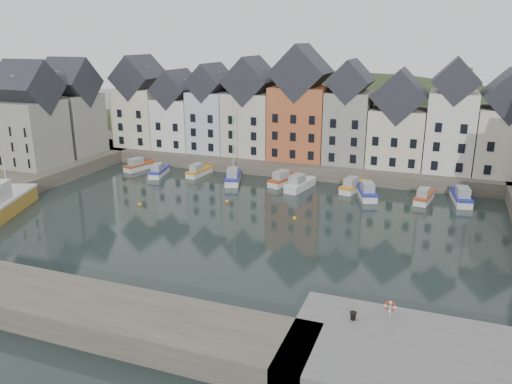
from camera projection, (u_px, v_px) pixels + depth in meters
The scene contains 21 objects.
ground at pixel (231, 227), 56.42m from camera, with size 260.00×260.00×0.00m, color black.
far_quay at pixel (302, 161), 82.98m from camera, with size 90.00×16.00×2.00m, color #524A3E.
left_quay at pixel (1, 181), 71.15m from camera, with size 14.00×54.00×2.00m, color #524A3E.
near_quay at pixel (431, 367), 30.89m from camera, with size 18.00×10.00×2.00m, color #60605E.
near_wall at pixel (8, 294), 39.77m from camera, with size 50.00×6.00×2.00m, color #524A3E.
hillside at pixel (331, 217), 111.86m from camera, with size 153.60×70.40×64.00m.
far_terrace at pixel (320, 116), 77.79m from camera, with size 72.37×8.16×17.78m.
left_terrace at pixel (53, 116), 77.89m from camera, with size 7.65×17.00×15.69m.
mooring_buoys at pixel (219, 208), 62.49m from camera, with size 20.50×5.50×0.50m.
boat_a at pixel (139, 166), 81.03m from camera, with size 3.27×6.06×2.22m.
boat_b at pixel (159, 171), 77.62m from camera, with size 3.04×6.04×2.22m.
boat_c at pixel (199, 171), 77.73m from camera, with size 2.27×5.73×2.15m.
boat_d at pixel (233, 177), 73.87m from camera, with size 3.96×6.84×12.49m.
boat_e at pixel (284, 180), 72.92m from camera, with size 3.60×6.47×2.37m.
boat_f at pixel (300, 184), 70.50m from camera, with size 3.23×6.71×2.48m.
boat_g at pixel (353, 186), 69.78m from camera, with size 3.12×6.18×2.27m.
boat_h at pixel (366, 192), 67.04m from camera, with size 3.98×6.74×2.47m.
boat_i at pixel (424, 197), 65.21m from camera, with size 2.59×5.80×2.15m.
boat_j at pixel (461, 197), 64.79m from camera, with size 2.94×6.69×2.48m.
mooring_bollard at pixel (353, 315), 34.19m from camera, with size 0.48×0.48×0.56m.
life_ring_post at pixel (390, 307), 34.26m from camera, with size 0.80×0.17×1.30m.
Camera 1 is at (21.02, -48.42, 20.52)m, focal length 35.00 mm.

